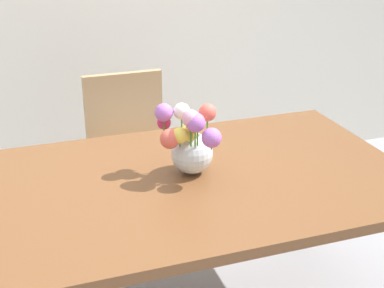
# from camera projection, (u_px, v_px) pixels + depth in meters

# --- Properties ---
(dining_table) EXTENTS (1.77, 1.03, 0.74)m
(dining_table) POSITION_uv_depth(u_px,v_px,m) (182.00, 197.00, 2.14)
(dining_table) COLOR brown
(dining_table) RESTS_ON ground_plane
(chair_far) EXTENTS (0.42, 0.42, 0.90)m
(chair_far) POSITION_uv_depth(u_px,v_px,m) (130.00, 147.00, 2.93)
(chair_far) COLOR tan
(chair_far) RESTS_ON ground_plane
(flower_vase) EXTENTS (0.23, 0.25, 0.28)m
(flower_vase) POSITION_uv_depth(u_px,v_px,m) (190.00, 141.00, 2.09)
(flower_vase) COLOR silver
(flower_vase) RESTS_ON dining_table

